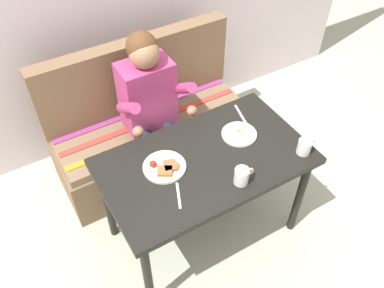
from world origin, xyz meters
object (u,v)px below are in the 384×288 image
Objects in this scene: plate_breakfast at (165,167)px; coffee_mug at (305,146)px; plate_eggs at (239,134)px; fork at (179,195)px; couch at (151,130)px; knife at (241,115)px; person at (152,103)px; table at (205,168)px; coffee_mug_second at (242,176)px.

coffee_mug reaches higher than plate_breakfast.
plate_breakfast is 1.14× the size of plate_eggs.
plate_breakfast is at bearing 158.58° from coffee_mug.
coffee_mug is at bearing -21.42° from plate_breakfast.
fork is (-0.03, -0.20, -0.01)m from plate_breakfast.
coffee_mug is (0.52, -1.01, 0.45)m from couch.
knife is at bearing 50.90° from plate_eggs.
couch is 0.85m from plate_breakfast.
couch reaches higher than plate_eggs.
couch is at bearing 71.97° from plate_breakfast.
table is at bearing -85.74° from person.
coffee_mug_second is (0.12, -0.83, 0.04)m from person.
couch is at bearing 94.49° from coffee_mug_second.
person reaches higher than fork.
coffee_mug is at bearing -62.77° from couch.
table is at bearing -139.54° from knife.
coffee_mug_second is at bearing -112.16° from knife.
person reaches higher than knife.
person is at bearing 124.05° from coffee_mug.
couch reaches higher than fork.
knife is at bearing 51.57° from fork.
person is at bearing 151.49° from knife.
knife is at bearing -55.09° from couch.
fork and knife have the same top height.
plate_breakfast is (-0.23, -0.71, 0.41)m from couch.
coffee_mug is at bearing -0.10° from coffee_mug_second.
coffee_mug is at bearing -51.86° from plate_eggs.
couch reaches higher than plate_breakfast.
table is 0.29m from coffee_mug_second.
knife is (0.39, -0.56, 0.40)m from couch.
coffee_mug reaches higher than fork.
knife is (0.31, 0.44, -0.05)m from coffee_mug_second.
plate_breakfast is 1.42× the size of fork.
fork is at bearing -158.28° from plate_eggs.
knife is (0.11, 0.14, -0.01)m from plate_eggs.
couch reaches higher than knife.
table is 10.17× the size of coffee_mug.
coffee_mug_second reaches higher than plate_breakfast.
plate_eggs is 1.25× the size of fork.
coffee_mug_second is at bearing -85.51° from couch.
knife is (0.39, 0.20, 0.08)m from table.
plate_breakfast is 0.51m from plate_eggs.
fork is 0.85× the size of knife.
couch reaches higher than coffee_mug_second.
coffee_mug_second is (-0.20, -0.30, 0.04)m from plate_eggs.
table is at bearing 108.20° from coffee_mug_second.
plate_eggs is at bearing 1.16° from plate_breakfast.
person is at bearing 98.42° from coffee_mug_second.
coffee_mug is at bearing 16.40° from fork.
couch reaches higher than coffee_mug.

